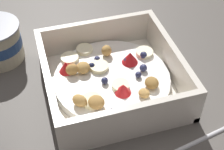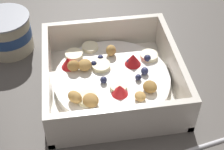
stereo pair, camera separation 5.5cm
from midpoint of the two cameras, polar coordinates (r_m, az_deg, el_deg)
The scene contains 3 objects.
ground_plane at distance 0.58m, azimuth 3.21°, elevation -1.54°, with size 2.40×2.40×0.00m, color #56514C.
fruit_bowl at distance 0.56m, azimuth 2.73°, elevation -0.81°, with size 0.22×0.22×0.07m.
yogurt_cup at distance 0.65m, azimuth -14.99°, elevation 6.82°, with size 0.09×0.09×0.07m.
Camera 2 is at (-0.40, 0.06, 0.41)m, focal length 54.00 mm.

